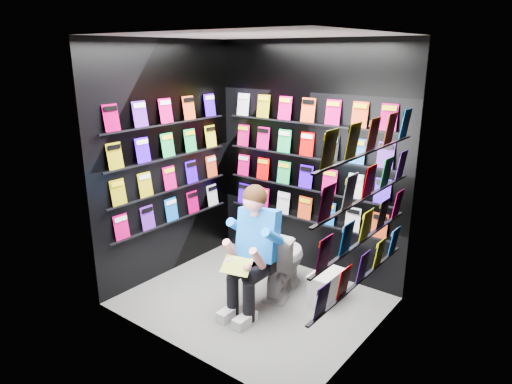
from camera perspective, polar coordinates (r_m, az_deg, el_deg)
The scene contains 14 objects.
floor at distance 4.83m, azimuth -0.41°, elevation -13.48°, with size 2.40×2.40×0.00m, color slate.
ceiling at distance 4.16m, azimuth -0.49°, elevation 19.05°, with size 2.40×2.40×0.00m, color white.
wall_back at distance 5.12m, azimuth 6.50°, elevation 3.92°, with size 2.40×0.04×2.60m, color black.
wall_front at distance 3.62m, azimuth -10.27°, elevation -1.87°, with size 2.40×0.04×2.60m, color black.
wall_left at distance 5.12m, azimuth -11.09°, elevation 3.72°, with size 0.04×2.00×2.60m, color black.
wall_right at distance 3.73m, azimuth 14.22°, elevation -1.55°, with size 0.04×2.00×2.60m, color black.
comics_back at distance 5.09m, azimuth 6.33°, elevation 3.91°, with size 2.10×0.06×1.37m, color #D74218, non-canonical shape.
comics_left at distance 5.10m, azimuth -10.87°, elevation 3.73°, with size 0.06×1.70×1.37m, color #D74218, non-canonical shape.
comics_right at distance 3.74m, azimuth 13.81°, elevation -1.39°, with size 0.06×1.70×1.37m, color #D74218, non-canonical shape.
toilet at distance 4.86m, azimuth 3.20°, elevation -8.42°, with size 0.42×0.75×0.73m, color silver.
longbox at distance 4.83m, azimuth 8.69°, elevation -11.75°, with size 0.21×0.39×0.29m, color silver.
longbox_lid at distance 4.75m, azimuth 8.77°, elevation -10.06°, with size 0.23×0.41×0.03m, color silver.
reader at distance 4.41m, azimuth 0.47°, elevation -5.44°, with size 0.52×0.75×1.39m, color blue, non-canonical shape.
held_comic at distance 4.24m, azimuth -2.44°, elevation -9.21°, with size 0.28×0.01×0.19m, color green.
Camera 1 is at (2.57, -3.27, 2.47)m, focal length 32.00 mm.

